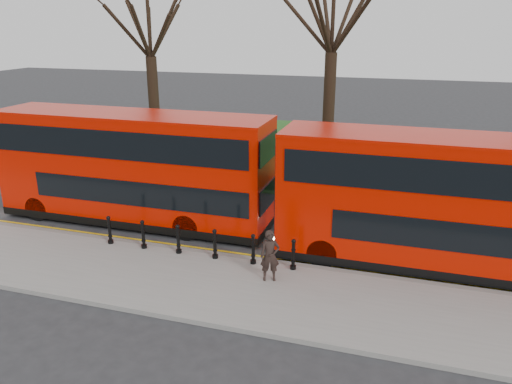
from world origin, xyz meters
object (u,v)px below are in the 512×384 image
(bollard_row, at_px, (196,242))
(pedestrian, at_px, (270,256))
(bus_rear, at_px, (452,205))
(bus_lead, at_px, (133,169))

(bollard_row, xyz_separation_m, pedestrian, (2.85, -0.91, 0.32))
(bus_rear, bearing_deg, bollard_row, -167.20)
(bollard_row, bearing_deg, bus_lead, 146.15)
(bollard_row, bearing_deg, bus_rear, 12.80)
(bollard_row, distance_m, bus_rear, 8.45)
(bus_lead, bearing_deg, bus_rear, -3.28)
(bus_rear, bearing_deg, pedestrian, -152.38)
(bus_lead, height_order, pedestrian, bus_lead)
(pedestrian, bearing_deg, bus_lead, 133.36)
(bus_lead, xyz_separation_m, bus_rear, (11.84, -0.68, -0.01))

